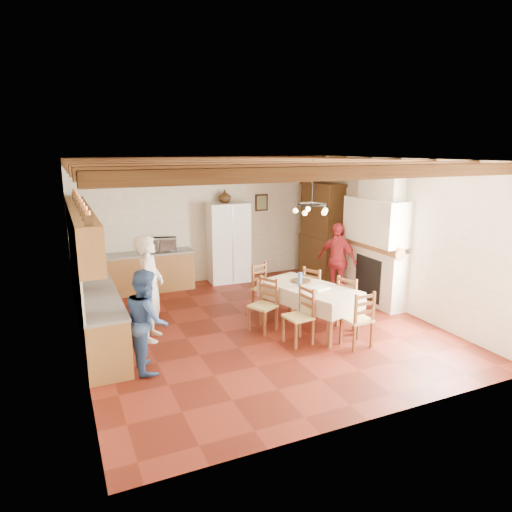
{
  "coord_description": "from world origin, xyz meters",
  "views": [
    {
      "loc": [
        -3.21,
        -7.15,
        3.19
      ],
      "look_at": [
        0.1,
        0.3,
        1.25
      ],
      "focal_mm": 32.0,
      "sensor_mm": 36.0,
      "label": 1
    }
  ],
  "objects_px": {
    "chair_left_far": "(263,305)",
    "person_man": "(150,288)",
    "chair_left_near": "(298,316)",
    "chair_end_near": "(357,318)",
    "dining_table": "(309,291)",
    "refrigerator": "(227,242)",
    "chair_end_far": "(265,288)",
    "microwave": "(165,244)",
    "hutch": "(322,231)",
    "chair_right_far": "(316,290)",
    "person_woman_blue": "(147,320)",
    "chair_right_near": "(351,301)",
    "person_woman_red": "(337,260)"
  },
  "relations": [
    {
      "from": "chair_left_far",
      "to": "person_man",
      "type": "bearing_deg",
      "value": -130.18
    },
    {
      "from": "chair_left_near",
      "to": "chair_end_near",
      "type": "relative_size",
      "value": 1.0
    },
    {
      "from": "dining_table",
      "to": "refrigerator",
      "type": "bearing_deg",
      "value": 94.55
    },
    {
      "from": "chair_left_far",
      "to": "chair_end_near",
      "type": "bearing_deg",
      "value": 16.52
    },
    {
      "from": "chair_left_near",
      "to": "chair_end_far",
      "type": "bearing_deg",
      "value": 167.49
    },
    {
      "from": "chair_end_far",
      "to": "microwave",
      "type": "bearing_deg",
      "value": 101.25
    },
    {
      "from": "hutch",
      "to": "chair_end_near",
      "type": "xyz_separation_m",
      "value": [
        -1.61,
        -3.71,
        -0.71
      ]
    },
    {
      "from": "chair_right_far",
      "to": "person_woman_blue",
      "type": "xyz_separation_m",
      "value": [
        -3.45,
        -0.97,
        0.28
      ]
    },
    {
      "from": "chair_right_near",
      "to": "chair_right_far",
      "type": "xyz_separation_m",
      "value": [
        -0.25,
        0.81,
        0.0
      ]
    },
    {
      "from": "hutch",
      "to": "chair_right_near",
      "type": "xyz_separation_m",
      "value": [
        -1.18,
        -2.95,
        -0.71
      ]
    },
    {
      "from": "chair_end_near",
      "to": "microwave",
      "type": "xyz_separation_m",
      "value": [
        -2.14,
        4.37,
        0.57
      ]
    },
    {
      "from": "refrigerator",
      "to": "hutch",
      "type": "relative_size",
      "value": 0.81
    },
    {
      "from": "chair_left_far",
      "to": "person_woman_blue",
      "type": "relative_size",
      "value": 0.63
    },
    {
      "from": "chair_right_near",
      "to": "refrigerator",
      "type": "bearing_deg",
      "value": -7.63
    },
    {
      "from": "chair_right_far",
      "to": "microwave",
      "type": "height_order",
      "value": "microwave"
    },
    {
      "from": "person_man",
      "to": "microwave",
      "type": "xyz_separation_m",
      "value": [
        0.87,
        2.73,
        0.14
      ]
    },
    {
      "from": "refrigerator",
      "to": "chair_right_near",
      "type": "bearing_deg",
      "value": -72.31
    },
    {
      "from": "chair_left_far",
      "to": "chair_right_near",
      "type": "relative_size",
      "value": 1.0
    },
    {
      "from": "chair_left_far",
      "to": "person_woman_red",
      "type": "xyz_separation_m",
      "value": [
        2.26,
        1.08,
        0.34
      ]
    },
    {
      "from": "hutch",
      "to": "person_man",
      "type": "relative_size",
      "value": 1.31
    },
    {
      "from": "chair_left_far",
      "to": "person_woman_red",
      "type": "distance_m",
      "value": 2.53
    },
    {
      "from": "dining_table",
      "to": "person_woman_red",
      "type": "height_order",
      "value": "person_woman_red"
    },
    {
      "from": "refrigerator",
      "to": "chair_left_far",
      "type": "xyz_separation_m",
      "value": [
        -0.55,
        -3.27,
        -0.48
      ]
    },
    {
      "from": "hutch",
      "to": "person_woman_blue",
      "type": "xyz_separation_m",
      "value": [
        -4.89,
        -3.11,
        -0.43
      ]
    },
    {
      "from": "chair_left_near",
      "to": "person_woman_red",
      "type": "bearing_deg",
      "value": 125.95
    },
    {
      "from": "chair_end_far",
      "to": "microwave",
      "type": "xyz_separation_m",
      "value": [
        -1.47,
        2.27,
        0.57
      ]
    },
    {
      "from": "chair_right_far",
      "to": "chair_end_far",
      "type": "relative_size",
      "value": 1.0
    },
    {
      "from": "chair_end_near",
      "to": "person_man",
      "type": "relative_size",
      "value": 0.53
    },
    {
      "from": "chair_left_far",
      "to": "chair_right_near",
      "type": "height_order",
      "value": "same"
    },
    {
      "from": "chair_right_far",
      "to": "person_woman_red",
      "type": "height_order",
      "value": "person_woman_red"
    },
    {
      "from": "chair_left_far",
      "to": "refrigerator",
      "type": "bearing_deg",
      "value": 143.51
    },
    {
      "from": "chair_left_near",
      "to": "chair_end_far",
      "type": "distance_m",
      "value": 1.63
    },
    {
      "from": "chair_left_far",
      "to": "chair_end_near",
      "type": "xyz_separation_m",
      "value": [
        1.14,
        -1.2,
        0.0
      ]
    },
    {
      "from": "person_woman_blue",
      "to": "chair_left_near",
      "type": "bearing_deg",
      "value": -90.83
    },
    {
      "from": "person_man",
      "to": "person_woman_red",
      "type": "distance_m",
      "value": 4.18
    },
    {
      "from": "chair_end_far",
      "to": "person_woman_red",
      "type": "relative_size",
      "value": 0.58
    },
    {
      "from": "dining_table",
      "to": "chair_end_near",
      "type": "relative_size",
      "value": 2.06
    },
    {
      "from": "chair_end_near",
      "to": "microwave",
      "type": "height_order",
      "value": "microwave"
    },
    {
      "from": "person_man",
      "to": "chair_right_far",
      "type": "bearing_deg",
      "value": -69.26
    },
    {
      "from": "hutch",
      "to": "person_woman_red",
      "type": "relative_size",
      "value": 1.44
    },
    {
      "from": "hutch",
      "to": "chair_end_near",
      "type": "distance_m",
      "value": 4.1
    },
    {
      "from": "chair_end_near",
      "to": "chair_end_far",
      "type": "distance_m",
      "value": 2.21
    },
    {
      "from": "chair_right_near",
      "to": "person_man",
      "type": "height_order",
      "value": "person_man"
    },
    {
      "from": "person_man",
      "to": "chair_left_far",
      "type": "bearing_deg",
      "value": -81.08
    },
    {
      "from": "refrigerator",
      "to": "dining_table",
      "type": "bearing_deg",
      "value": -83.04
    },
    {
      "from": "refrigerator",
      "to": "person_woman_blue",
      "type": "distance_m",
      "value": 4.73
    },
    {
      "from": "hutch",
      "to": "microwave",
      "type": "distance_m",
      "value": 3.81
    },
    {
      "from": "hutch",
      "to": "microwave",
      "type": "xyz_separation_m",
      "value": [
        -3.75,
        0.67,
        -0.14
      ]
    },
    {
      "from": "refrigerator",
      "to": "chair_left_near",
      "type": "distance_m",
      "value": 4.03
    },
    {
      "from": "chair_end_far",
      "to": "chair_end_near",
      "type": "bearing_deg",
      "value": -94.0
    }
  ]
}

